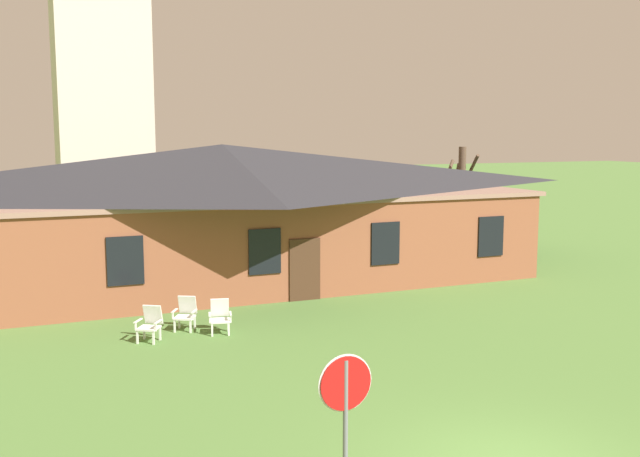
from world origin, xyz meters
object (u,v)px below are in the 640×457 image
(stop_sign, at_px, (345,409))
(lawn_chair_left_end, at_px, (220,315))
(lawn_chair_near_door, at_px, (186,312))
(lawn_chair_by_porch, at_px, (150,323))

(stop_sign, bearing_deg, lawn_chair_left_end, 83.83)
(stop_sign, bearing_deg, lawn_chair_near_door, 88.19)
(stop_sign, height_order, lawn_chair_by_porch, stop_sign)
(stop_sign, relative_size, lawn_chair_left_end, 2.78)
(stop_sign, distance_m, lawn_chair_near_door, 11.73)
(stop_sign, height_order, lawn_chair_near_door, stop_sign)
(stop_sign, xyz_separation_m, lawn_chair_by_porch, (-0.77, 10.89, -1.40))
(stop_sign, height_order, lawn_chair_left_end, stop_sign)
(lawn_chair_by_porch, bearing_deg, lawn_chair_left_end, 0.93)
(stop_sign, relative_size, lawn_chair_by_porch, 2.78)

